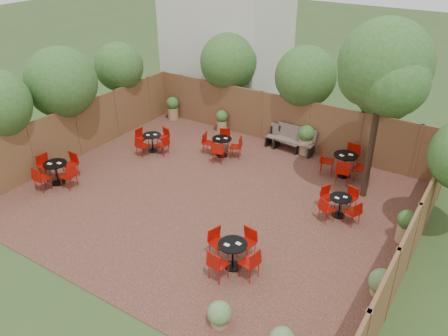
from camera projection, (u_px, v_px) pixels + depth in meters
The scene contains 13 objects.
ground at pixel (212, 201), 14.61m from camera, with size 80.00×80.00×0.00m, color #354F23.
courtyard_paving at pixel (212, 200), 14.60m from camera, with size 12.00×10.00×0.02m, color #3C1B18.
fence_back at pixel (284, 121), 17.82m from camera, with size 12.00×0.08×2.00m, color brown.
fence_left at pixel (78, 131), 16.98m from camera, with size 0.08×10.00×2.00m, color brown.
fence_right at pixel (413, 238), 11.28m from camera, with size 0.08×10.00×2.00m, color brown.
neighbour_building at pixel (228, 17), 20.73m from camera, with size 5.00×4.00×8.00m, color beige.
overhang_foliage at pixel (198, 85), 16.42m from camera, with size 15.42×10.55×2.56m.
courtyard_tree at pixel (384, 71), 12.88m from camera, with size 2.79×2.69×5.63m.
park_bench_left at pixel (284, 138), 17.68m from camera, with size 1.45×0.62×0.87m.
park_bench_right at pixel (295, 139), 17.44m from camera, with size 1.61×0.55×0.98m.
bistro_tables at pixel (223, 175), 15.17m from camera, with size 10.20×7.79×0.94m.
planters at pixel (266, 139), 17.30m from camera, with size 11.46×4.12×1.14m.
low_shrubs at pixel (310, 307), 10.17m from camera, with size 3.31×3.45×0.68m.
Camera 1 is at (6.98, -10.16, 7.92)m, focal length 36.65 mm.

